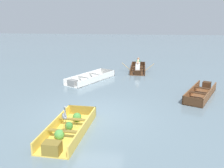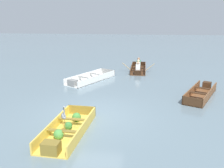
% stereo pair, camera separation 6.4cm
% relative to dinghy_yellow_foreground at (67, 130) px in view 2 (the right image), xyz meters
% --- Properties ---
extents(ground_plane, '(80.00, 80.00, 0.00)m').
position_rel_dinghy_yellow_foreground_xyz_m(ground_plane, '(0.49, 1.76, -0.15)').
color(ground_plane, slate).
extents(dinghy_yellow_foreground, '(1.36, 3.22, 0.40)m').
position_rel_dinghy_yellow_foreground_xyz_m(dinghy_yellow_foreground, '(0.00, 0.00, 0.00)').
color(dinghy_yellow_foreground, '#E5BC47').
rests_on(dinghy_yellow_foreground, ground).
extents(skiff_white_near_moored, '(2.67, 3.62, 0.38)m').
position_rel_dinghy_yellow_foreground_xyz_m(skiff_white_near_moored, '(-0.62, 6.84, -0.02)').
color(skiff_white_near_moored, white).
rests_on(skiff_white_near_moored, ground).
extents(skiff_wooden_brown_mid_moored, '(2.18, 3.30, 0.41)m').
position_rel_dinghy_yellow_foreground_xyz_m(skiff_wooden_brown_mid_moored, '(5.44, 4.68, -0.00)').
color(skiff_wooden_brown_mid_moored, brown).
rests_on(skiff_wooden_brown_mid_moored, ground).
extents(rowboat_dark_varnish_with_crew, '(2.26, 3.31, 0.89)m').
position_rel_dinghy_yellow_foreground_xyz_m(rowboat_dark_varnish_with_crew, '(2.29, 9.90, 0.05)').
color(rowboat_dark_varnish_with_crew, '#4C2D19').
rests_on(rowboat_dark_varnish_with_crew, ground).
extents(heron_on_dinghy, '(0.29, 0.43, 0.84)m').
position_rel_dinghy_yellow_foreground_xyz_m(heron_on_dinghy, '(0.06, -0.46, 0.71)').
color(heron_on_dinghy, olive).
rests_on(heron_on_dinghy, dinghy_yellow_foreground).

